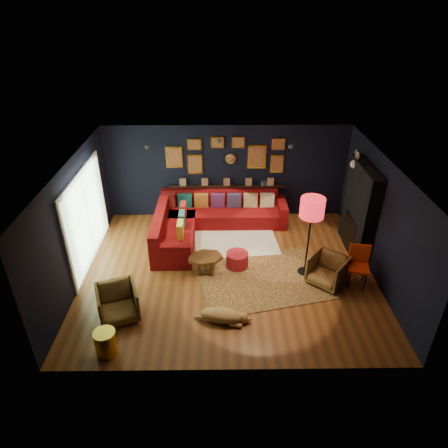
{
  "coord_description": "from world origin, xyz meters",
  "views": [
    {
      "loc": [
        -0.2,
        -7.36,
        5.51
      ],
      "look_at": [
        -0.1,
        0.3,
        1.09
      ],
      "focal_mm": 32.0,
      "sensor_mm": 36.0,
      "label": 1
    }
  ],
  "objects_px": {
    "gold_stool": "(106,343)",
    "orange_chair": "(359,262)",
    "coffee_table": "(205,259)",
    "pouf": "(237,259)",
    "dog": "(222,313)",
    "armchair_right": "(328,269)",
    "floor_lamp": "(312,211)",
    "armchair_left": "(118,302)",
    "sectional": "(204,221)"
  },
  "relations": [
    {
      "from": "sectional",
      "to": "armchair_right",
      "type": "height_order",
      "value": "sectional"
    },
    {
      "from": "coffee_table",
      "to": "armchair_left",
      "type": "xyz_separation_m",
      "value": [
        -1.64,
        -1.43,
        0.03
      ]
    },
    {
      "from": "sectional",
      "to": "pouf",
      "type": "height_order",
      "value": "sectional"
    },
    {
      "from": "pouf",
      "to": "dog",
      "type": "xyz_separation_m",
      "value": [
        -0.38,
        -1.79,
        -0.0
      ]
    },
    {
      "from": "armchair_left",
      "to": "coffee_table",
      "type": "bearing_deg",
      "value": 21.33
    },
    {
      "from": "gold_stool",
      "to": "dog",
      "type": "xyz_separation_m",
      "value": [
        2.02,
        0.76,
        -0.05
      ]
    },
    {
      "from": "gold_stool",
      "to": "orange_chair",
      "type": "relative_size",
      "value": 0.52
    },
    {
      "from": "coffee_table",
      "to": "dog",
      "type": "xyz_separation_m",
      "value": [
        0.36,
        -1.58,
        -0.16
      ]
    },
    {
      "from": "coffee_table",
      "to": "floor_lamp",
      "type": "relative_size",
      "value": 0.48
    },
    {
      "from": "pouf",
      "to": "armchair_right",
      "type": "height_order",
      "value": "armchair_right"
    },
    {
      "from": "armchair_left",
      "to": "orange_chair",
      "type": "relative_size",
      "value": 0.83
    },
    {
      "from": "orange_chair",
      "to": "floor_lamp",
      "type": "relative_size",
      "value": 0.49
    },
    {
      "from": "sectional",
      "to": "coffee_table",
      "type": "height_order",
      "value": "sectional"
    },
    {
      "from": "armchair_right",
      "to": "dog",
      "type": "bearing_deg",
      "value": -113.2
    },
    {
      "from": "gold_stool",
      "to": "armchair_left",
      "type": "bearing_deg",
      "value": 88.44
    },
    {
      "from": "armchair_right",
      "to": "dog",
      "type": "relative_size",
      "value": 0.66
    },
    {
      "from": "gold_stool",
      "to": "orange_chair",
      "type": "xyz_separation_m",
      "value": [
        4.97,
        1.93,
        0.3
      ]
    },
    {
      "from": "coffee_table",
      "to": "pouf",
      "type": "xyz_separation_m",
      "value": [
        0.73,
        0.21,
        -0.15
      ]
    },
    {
      "from": "armchair_left",
      "to": "armchair_right",
      "type": "height_order",
      "value": "armchair_left"
    },
    {
      "from": "armchair_right",
      "to": "floor_lamp",
      "type": "height_order",
      "value": "floor_lamp"
    },
    {
      "from": "coffee_table",
      "to": "orange_chair",
      "type": "bearing_deg",
      "value": -7.19
    },
    {
      "from": "pouf",
      "to": "gold_stool",
      "type": "bearing_deg",
      "value": -133.26
    },
    {
      "from": "pouf",
      "to": "armchair_right",
      "type": "distance_m",
      "value": 2.03
    },
    {
      "from": "coffee_table",
      "to": "gold_stool",
      "type": "bearing_deg",
      "value": -125.46
    },
    {
      "from": "pouf",
      "to": "dog",
      "type": "bearing_deg",
      "value": -101.86
    },
    {
      "from": "gold_stool",
      "to": "dog",
      "type": "relative_size",
      "value": 0.43
    },
    {
      "from": "armchair_right",
      "to": "orange_chair",
      "type": "distance_m",
      "value": 0.67
    },
    {
      "from": "floor_lamp",
      "to": "gold_stool",
      "type": "bearing_deg",
      "value": -149.64
    },
    {
      "from": "sectional",
      "to": "floor_lamp",
      "type": "height_order",
      "value": "floor_lamp"
    },
    {
      "from": "armchair_left",
      "to": "floor_lamp",
      "type": "xyz_separation_m",
      "value": [
        3.9,
        1.39,
        1.22
      ]
    },
    {
      "from": "armchair_right",
      "to": "pouf",
      "type": "bearing_deg",
      "value": -158.04
    },
    {
      "from": "sectional",
      "to": "dog",
      "type": "bearing_deg",
      "value": -82.63
    },
    {
      "from": "floor_lamp",
      "to": "coffee_table",
      "type": "bearing_deg",
      "value": 178.9
    },
    {
      "from": "sectional",
      "to": "orange_chair",
      "type": "distance_m",
      "value": 4.06
    },
    {
      "from": "armchair_right",
      "to": "gold_stool",
      "type": "height_order",
      "value": "armchair_right"
    },
    {
      "from": "armchair_right",
      "to": "gold_stool",
      "type": "bearing_deg",
      "value": -116.0
    },
    {
      "from": "armchair_left",
      "to": "orange_chair",
      "type": "distance_m",
      "value": 5.05
    },
    {
      "from": "pouf",
      "to": "gold_stool",
      "type": "height_order",
      "value": "gold_stool"
    },
    {
      "from": "armchair_left",
      "to": "floor_lamp",
      "type": "relative_size",
      "value": 0.4
    },
    {
      "from": "gold_stool",
      "to": "floor_lamp",
      "type": "bearing_deg",
      "value": 30.36
    },
    {
      "from": "coffee_table",
      "to": "floor_lamp",
      "type": "distance_m",
      "value": 2.58
    },
    {
      "from": "armchair_left",
      "to": "orange_chair",
      "type": "height_order",
      "value": "orange_chair"
    },
    {
      "from": "armchair_left",
      "to": "pouf",
      "type": "bearing_deg",
      "value": 14.87
    },
    {
      "from": "armchair_right",
      "to": "orange_chair",
      "type": "relative_size",
      "value": 0.8
    },
    {
      "from": "armchair_right",
      "to": "gold_stool",
      "type": "distance_m",
      "value": 4.73
    },
    {
      "from": "armchair_right",
      "to": "dog",
      "type": "height_order",
      "value": "armchair_right"
    },
    {
      "from": "armchair_right",
      "to": "sectional",
      "type": "bearing_deg",
      "value": -179.21
    },
    {
      "from": "sectional",
      "to": "orange_chair",
      "type": "relative_size",
      "value": 3.7
    },
    {
      "from": "dog",
      "to": "armchair_right",
      "type": "bearing_deg",
      "value": 37.96
    },
    {
      "from": "coffee_table",
      "to": "armchair_right",
      "type": "height_order",
      "value": "armchair_right"
    }
  ]
}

